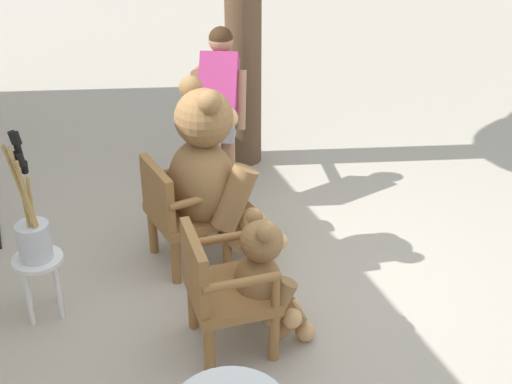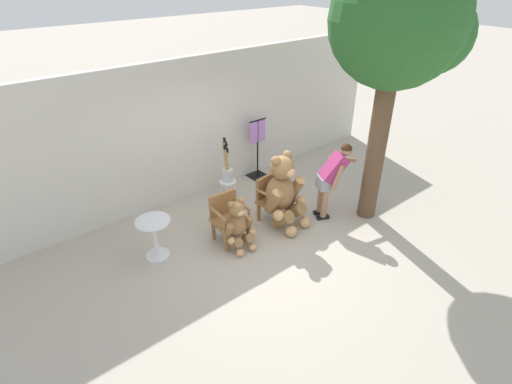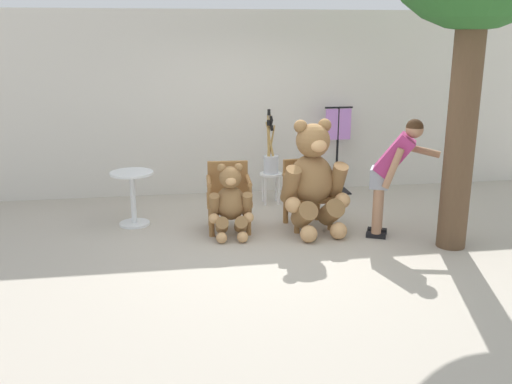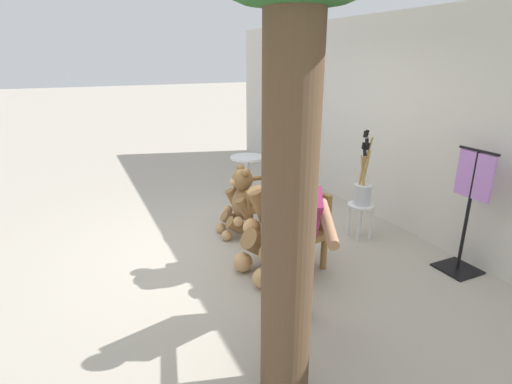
{
  "view_description": "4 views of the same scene",
  "coord_description": "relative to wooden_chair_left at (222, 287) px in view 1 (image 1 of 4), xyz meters",
  "views": [
    {
      "loc": [
        -3.99,
        1.61,
        3.16
      ],
      "look_at": [
        -0.11,
        0.18,
        0.87
      ],
      "focal_mm": 50.0,
      "sensor_mm": 36.0,
      "label": 1
    },
    {
      "loc": [
        -3.76,
        -4.23,
        4.32
      ],
      "look_at": [
        -0.12,
        0.27,
        0.94
      ],
      "focal_mm": 28.0,
      "sensor_mm": 36.0,
      "label": 2
    },
    {
      "loc": [
        -1.26,
        -6.44,
        2.45
      ],
      "look_at": [
        -0.24,
        0.03,
        0.63
      ],
      "focal_mm": 40.0,
      "sensor_mm": 36.0,
      "label": 3
    },
    {
      "loc": [
        3.97,
        -1.62,
        2.25
      ],
      "look_at": [
        -0.16,
        0.31,
        0.69
      ],
      "focal_mm": 28.0,
      "sensor_mm": 36.0,
      "label": 4
    }
  ],
  "objects": [
    {
      "name": "brush_bucket",
      "position": [
        0.74,
        1.06,
        0.21
      ],
      "size": [
        0.22,
        0.22,
        0.95
      ],
      "color": "silver",
      "rests_on": "white_stool"
    },
    {
      "name": "wooden_chair_right",
      "position": [
        1.02,
        -0.0,
        0.0
      ],
      "size": [
        0.63,
        0.59,
        0.86
      ],
      "color": "olive",
      "rests_on": "ground"
    },
    {
      "name": "ground_plane",
      "position": [
        0.51,
        -0.55,
        -0.46
      ],
      "size": [
        60.0,
        60.0,
        0.0
      ],
      "primitive_type": "plane",
      "color": "#B2A899"
    },
    {
      "name": "wooden_chair_left",
      "position": [
        0.0,
        0.0,
        0.0
      ],
      "size": [
        0.59,
        0.55,
        0.86
      ],
      "color": "olive",
      "rests_on": "ground"
    },
    {
      "name": "teddy_bear_small",
      "position": [
        -0.01,
        -0.29,
        -0.01
      ],
      "size": [
        0.55,
        0.53,
        0.92
      ],
      "color": "olive",
      "rests_on": "ground"
    },
    {
      "name": "person_visitor",
      "position": [
        1.93,
        -0.6,
        0.43
      ],
      "size": [
        0.89,
        0.51,
        1.48
      ],
      "color": "black",
      "rests_on": "ground"
    },
    {
      "name": "white_stool",
      "position": [
        0.75,
        1.06,
        -0.11
      ],
      "size": [
        0.34,
        0.34,
        0.46
      ],
      "color": "white",
      "rests_on": "ground"
    },
    {
      "name": "teddy_bear_large",
      "position": [
        1.04,
        -0.26,
        0.24
      ],
      "size": [
        0.88,
        0.86,
        1.43
      ],
      "color": "olive",
      "rests_on": "ground"
    }
  ]
}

